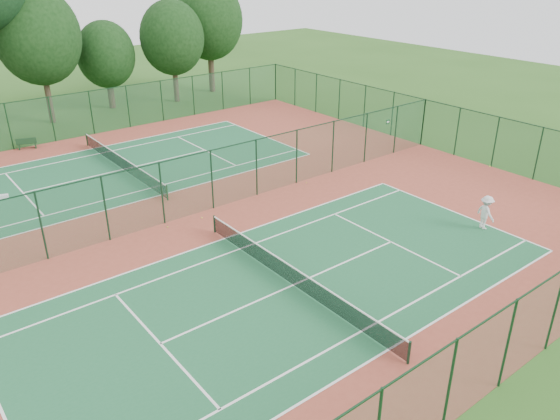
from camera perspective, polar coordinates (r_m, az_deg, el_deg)
name	(u,v)px	position (r m, az deg, el deg)	size (l,w,h in m)	color
ground	(190,215)	(30.67, -9.39, -0.56)	(120.00, 120.00, 0.00)	#2A561A
red_pad	(190,215)	(30.67, -9.39, -0.55)	(40.00, 36.00, 0.01)	brown
court_near	(293,285)	(24.09, 1.36, -7.87)	(23.77, 10.97, 0.01)	#1D5D36
court_far	(123,170)	(38.24, -16.10, 4.09)	(23.77, 10.97, 0.01)	#1D5D38
fence_north	(72,116)	(45.86, -20.90, 9.18)	(40.00, 0.09, 3.50)	#184A30
fence_south	(480,364)	(18.43, 20.16, -14.87)	(40.00, 0.09, 3.50)	#1B512F
fence_east	(423,122)	(42.60, 14.73, 8.87)	(0.09, 36.00, 3.50)	#1B5132
fence_divider	(188,186)	(29.96, -9.63, 2.47)	(40.00, 0.09, 3.50)	#1A4F2E
tennis_net_near	(293,275)	(23.81, 1.38, -6.80)	(0.10, 12.90, 0.97)	#133621
tennis_net_far	(122,162)	(38.06, -16.20, 4.83)	(0.10, 12.90, 0.97)	#163C1D
player_near	(486,212)	(30.39, 20.70, -0.23)	(1.19, 0.68, 1.84)	silver
bench	(27,143)	(44.75, -24.95, 6.35)	(1.47, 0.86, 0.87)	#123419
kit_bag	(2,197)	(36.15, -27.07, 1.21)	(0.72, 0.27, 0.27)	silver
stray_ball_a	(202,218)	(30.20, -8.18, -0.81)	(0.07, 0.07, 0.07)	yellow
stray_ball_b	(306,183)	(34.56, 2.78, 2.88)	(0.06, 0.06, 0.06)	gold
stray_ball_c	(168,227)	(29.50, -11.67, -1.75)	(0.07, 0.07, 0.07)	#B2D030
evergreen_row	(56,119)	(52.25, -22.34, 8.75)	(39.00, 5.00, 12.00)	black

